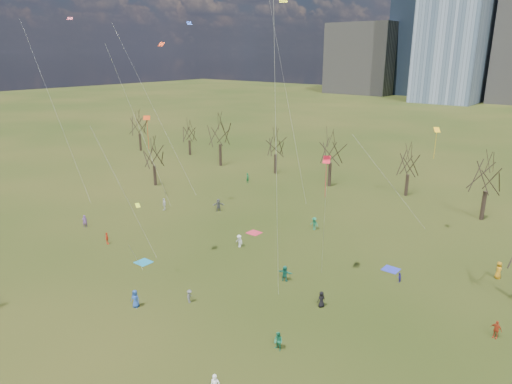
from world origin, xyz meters
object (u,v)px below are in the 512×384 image
Objects in this scene: blanket_teal at (144,262)px; blanket_navy at (391,269)px; blanket_crimson at (254,233)px; person_0 at (135,299)px; person_4 at (107,238)px.

blanket_navy is (21.20, 15.09, 0.00)m from blanket_teal.
blanket_crimson is at bearing 74.21° from blanket_teal.
blanket_crimson is 20.07m from person_0.
blanket_teal is 9.04m from person_0.
blanket_crimson is at bearing -98.27° from person_4.
blanket_navy is at bearing 4.05° from blanket_crimson.
person_0 reaches higher than blanket_crimson.
blanket_navy is at bearing 34.04° from person_0.
person_4 reaches higher than blanket_crimson.
blanket_navy is 17.32m from blanket_crimson.
blanket_navy and blanket_crimson have the same top height.
blanket_navy is 25.58m from person_0.
blanket_navy is 32.01m from person_4.
person_4 is at bearing 176.89° from blanket_teal.
blanket_teal is at bearing -144.56° from blanket_navy.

